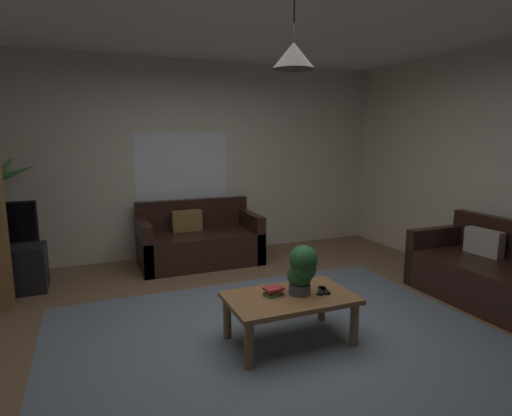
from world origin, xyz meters
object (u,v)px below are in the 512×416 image
(remote_on_table_0, at_px, (322,291))
(potted_plant_on_table, at_px, (302,269))
(couch_right_side, at_px, (493,276))
(tv_stand, at_px, (1,271))
(couch_under_window, at_px, (199,243))
(book_on_table_1, at_px, (274,291))
(remote_on_table_1, at_px, (324,290))
(pendant_lamp, at_px, (294,56))
(book_on_table_2, at_px, (274,288))
(book_on_table_0, at_px, (273,294))
(coffee_table, at_px, (290,303))

(remote_on_table_0, bearing_deg, potted_plant_on_table, -148.46)
(couch_right_side, relative_size, tv_stand, 1.74)
(couch_right_side, height_order, remote_on_table_0, couch_right_side)
(couch_under_window, bearing_deg, couch_right_side, -45.25)
(couch_under_window, relative_size, book_on_table_1, 13.39)
(remote_on_table_0, relative_size, remote_on_table_1, 1.00)
(couch_right_side, bearing_deg, pendant_lamp, -90.93)
(book_on_table_1, distance_m, book_on_table_2, 0.02)
(couch_under_window, bearing_deg, pendant_lamp, -86.78)
(remote_on_table_1, bearing_deg, pendant_lamp, 4.01)
(couch_right_side, bearing_deg, tv_stand, -114.94)
(book_on_table_1, xyz_separation_m, book_on_table_2, (-0.00, 0.00, 0.02))
(couch_under_window, height_order, potted_plant_on_table, same)
(remote_on_table_0, bearing_deg, remote_on_table_1, 54.41)
(couch_right_side, relative_size, pendant_lamp, 2.95)
(potted_plant_on_table, distance_m, tv_stand, 3.32)
(book_on_table_0, relative_size, potted_plant_on_table, 0.34)
(book_on_table_0, relative_size, book_on_table_2, 0.94)
(book_on_table_2, distance_m, remote_on_table_1, 0.44)
(remote_on_table_0, distance_m, potted_plant_on_table, 0.27)
(book_on_table_2, bearing_deg, remote_on_table_1, -11.54)
(book_on_table_0, xyz_separation_m, tv_stand, (-2.28, 2.09, -0.17))
(couch_under_window, height_order, coffee_table, couch_under_window)
(book_on_table_1, relative_size, potted_plant_on_table, 0.28)
(couch_under_window, distance_m, remote_on_table_1, 2.49)
(coffee_table, bearing_deg, tv_stand, 138.15)
(potted_plant_on_table, relative_size, pendant_lamp, 0.79)
(remote_on_table_0, height_order, remote_on_table_1, same)
(couch_right_side, height_order, potted_plant_on_table, same)
(book_on_table_1, relative_size, remote_on_table_0, 0.73)
(couch_right_side, xyz_separation_m, remote_on_table_0, (-2.03, 0.00, 0.14))
(couch_under_window, bearing_deg, book_on_table_1, -89.58)
(book_on_table_1, xyz_separation_m, potted_plant_on_table, (0.22, -0.06, 0.18))
(book_on_table_0, relative_size, remote_on_table_1, 0.88)
(coffee_table, height_order, remote_on_table_1, remote_on_table_1)
(book_on_table_2, xyz_separation_m, remote_on_table_1, (0.43, -0.09, -0.05))
(remote_on_table_1, bearing_deg, book_on_table_0, -2.43)
(remote_on_table_1, xyz_separation_m, pendant_lamp, (-0.30, 0.03, 1.86))
(book_on_table_1, xyz_separation_m, tv_stand, (-2.28, 2.09, -0.19))
(couch_under_window, bearing_deg, book_on_table_0, -89.65)
(book_on_table_1, xyz_separation_m, remote_on_table_1, (0.42, -0.08, -0.03))
(book_on_table_1, height_order, remote_on_table_0, book_on_table_1)
(couch_right_side, height_order, book_on_table_1, couch_right_side)
(tv_stand, bearing_deg, couch_right_side, -24.94)
(couch_under_window, distance_m, pendant_lamp, 3.14)
(couch_right_side, bearing_deg, book_on_table_2, -92.28)
(remote_on_table_1, bearing_deg, potted_plant_on_table, 2.60)
(book_on_table_1, relative_size, book_on_table_2, 0.78)
(couch_right_side, xyz_separation_m, book_on_table_1, (-2.42, 0.09, 0.16))
(coffee_table, relative_size, potted_plant_on_table, 2.48)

